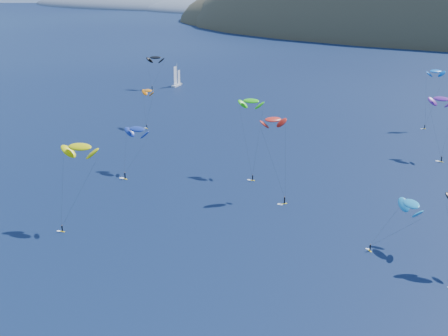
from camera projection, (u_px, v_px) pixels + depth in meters
name	position (u px, v px, depth m)	size (l,w,h in m)	color
headland	(164.00, 8.00, 927.28)	(460.00, 250.00, 60.00)	slate
sailboat	(177.00, 84.00, 320.69)	(9.47, 8.19, 11.75)	silver
kitesurfer_1	(148.00, 91.00, 238.39)	(7.30, 7.13, 15.69)	yellow
kitesurfer_2	(80.00, 147.00, 146.43)	(9.73, 10.32, 21.69)	yellow
kitesurfer_3	(251.00, 101.00, 184.47)	(9.56, 11.29, 23.55)	yellow
kitesurfer_4	(436.00, 71.00, 234.51)	(7.78, 8.28, 23.58)	yellow
kitesurfer_5	(411.00, 204.00, 136.37)	(11.43, 11.38, 12.38)	yellow
kitesurfer_6	(441.00, 99.00, 199.95)	(9.01, 10.52, 21.12)	yellow
kitesurfer_9	(273.00, 120.00, 164.62)	(10.46, 10.12, 22.96)	yellow
kitesurfer_10	(137.00, 129.00, 187.86)	(8.96, 12.50, 15.03)	yellow
kitesurfer_12	(155.00, 58.00, 311.69)	(9.70, 9.40, 17.88)	yellow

